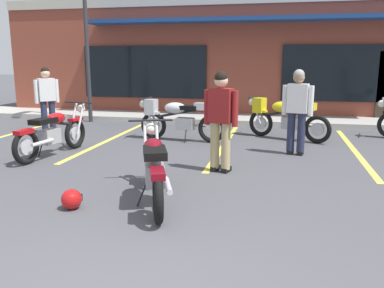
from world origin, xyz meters
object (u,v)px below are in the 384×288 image
(person_in_shorts_foreground, at_px, (297,107))
(helmet_on_pavement, at_px, (72,199))
(motorcycle_black_cruiser, at_px, (177,118))
(motorcycle_red_sportbike, at_px, (53,132))
(person_by_back_row, at_px, (221,116))
(parking_lot_lamp_post, at_px, (83,3))
(person_near_building, at_px, (47,96))
(motorcycle_foreground_classic, at_px, (154,168))
(motorcycle_silver_naked, at_px, (284,117))

(person_in_shorts_foreground, relative_size, helmet_on_pavement, 6.44)
(helmet_on_pavement, bearing_deg, motorcycle_black_cruiser, 87.34)
(motorcycle_red_sportbike, bearing_deg, person_by_back_row, -8.21)
(person_by_back_row, height_order, parking_lot_lamp_post, parking_lot_lamp_post)
(person_in_shorts_foreground, bearing_deg, person_near_building, 170.22)
(motorcycle_foreground_classic, xyz_separation_m, motorcycle_silver_naked, (1.69, 4.79, 0.07))
(motorcycle_red_sportbike, height_order, motorcycle_black_cruiser, same)
(motorcycle_foreground_classic, relative_size, helmet_on_pavement, 7.77)
(person_by_back_row, relative_size, helmet_on_pavement, 6.44)
(motorcycle_red_sportbike, distance_m, person_near_building, 2.58)
(person_near_building, xyz_separation_m, parking_lot_lamp_post, (0.09, 2.03, 2.48))
(motorcycle_silver_naked, xyz_separation_m, helmet_on_pavement, (-2.63, -5.29, -0.40))
(helmet_on_pavement, xyz_separation_m, parking_lot_lamp_post, (-3.08, 6.74, 3.30))
(helmet_on_pavement, bearing_deg, motorcycle_red_sportbike, 124.54)
(motorcycle_foreground_classic, distance_m, person_near_building, 5.91)
(motorcycle_red_sportbike, xyz_separation_m, motorcycle_silver_naked, (4.42, 2.69, 0.07))
(motorcycle_silver_naked, xyz_separation_m, person_in_shorts_foreground, (0.23, -1.62, 0.42))
(helmet_on_pavement, bearing_deg, motorcycle_silver_naked, 63.56)
(motorcycle_silver_naked, height_order, person_by_back_row, person_by_back_row)
(motorcycle_foreground_classic, distance_m, motorcycle_black_cruiser, 4.15)
(person_by_back_row, bearing_deg, motorcycle_black_cruiser, 118.94)
(motorcycle_red_sportbike, relative_size, person_near_building, 1.26)
(motorcycle_black_cruiser, height_order, person_in_shorts_foreground, person_in_shorts_foreground)
(motorcycle_silver_naked, bearing_deg, parking_lot_lamp_post, 165.72)
(person_near_building, bearing_deg, motorcycle_foreground_classic, -45.63)
(person_in_shorts_foreground, distance_m, helmet_on_pavement, 4.72)
(motorcycle_foreground_classic, height_order, motorcycle_red_sportbike, same)
(motorcycle_silver_naked, bearing_deg, helmet_on_pavement, -116.44)
(motorcycle_red_sportbike, height_order, person_near_building, person_near_building)
(motorcycle_foreground_classic, height_order, parking_lot_lamp_post, parking_lot_lamp_post)
(motorcycle_silver_naked, relative_size, person_by_back_row, 1.16)
(motorcycle_red_sportbike, bearing_deg, motorcycle_black_cruiser, 44.80)
(motorcycle_black_cruiser, relative_size, person_by_back_row, 1.26)
(motorcycle_black_cruiser, distance_m, motorcycle_silver_naked, 2.52)
(helmet_on_pavement, height_order, parking_lot_lamp_post, parking_lot_lamp_post)
(motorcycle_red_sportbike, distance_m, motorcycle_black_cruiser, 2.82)
(parking_lot_lamp_post, bearing_deg, motorcycle_red_sportbike, -72.63)
(person_by_back_row, height_order, helmet_on_pavement, person_by_back_row)
(motorcycle_red_sportbike, bearing_deg, motorcycle_silver_naked, 31.35)
(motorcycle_foreground_classic, distance_m, person_in_shorts_foreground, 3.74)
(person_by_back_row, xyz_separation_m, parking_lot_lamp_post, (-4.67, 4.63, 2.48))
(person_in_shorts_foreground, height_order, person_near_building, same)
(person_near_building, bearing_deg, person_by_back_row, -28.65)
(motorcycle_foreground_classic, xyz_separation_m, helmet_on_pavement, (-0.94, -0.50, -0.33))
(motorcycle_silver_naked, distance_m, person_near_building, 5.85)
(motorcycle_black_cruiser, height_order, person_by_back_row, person_by_back_row)
(motorcycle_black_cruiser, xyz_separation_m, person_near_building, (-3.39, 0.13, 0.42))
(motorcycle_foreground_classic, relative_size, parking_lot_lamp_post, 0.38)
(motorcycle_silver_naked, bearing_deg, person_near_building, -174.32)
(person_in_shorts_foreground, distance_m, person_near_building, 6.13)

